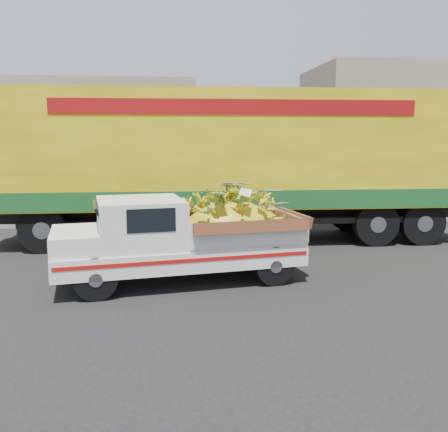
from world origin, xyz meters
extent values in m
plane|color=black|center=(0.00, 0.00, 0.00)|extent=(100.00, 100.00, 0.00)
cube|color=gray|center=(0.00, 5.82, 0.07)|extent=(60.00, 0.25, 0.15)
cube|color=gray|center=(0.00, 7.92, 0.07)|extent=(60.00, 4.00, 0.14)
cylinder|color=black|center=(-1.34, -1.22, 0.36)|extent=(0.75, 0.33, 0.73)
cylinder|color=black|center=(-1.57, 0.16, 0.36)|extent=(0.75, 0.33, 0.73)
cylinder|color=black|center=(1.77, -0.70, 0.36)|extent=(0.75, 0.33, 0.73)
cylinder|color=black|center=(1.54, 0.68, 0.36)|extent=(0.75, 0.33, 0.73)
cube|color=silver|center=(0.05, -0.28, 0.53)|extent=(4.69, 2.34, 0.37)
cube|color=#A50F0C|center=(0.18, -1.08, 0.59)|extent=(4.34, 0.74, 0.07)
cube|color=silver|center=(-2.13, -0.64, 0.43)|extent=(0.36, 1.58, 0.13)
cube|color=silver|center=(-1.76, -0.58, 0.89)|extent=(1.05, 1.64, 0.34)
cube|color=silver|center=(-0.63, -0.39, 1.15)|extent=(1.72, 1.78, 0.86)
cube|color=black|center=(-0.41, -1.15, 1.31)|extent=(0.80, 0.14, 0.40)
cube|color=silver|center=(1.18, -0.09, 0.96)|extent=(2.43, 1.96, 0.49)
ellipsoid|color=gold|center=(1.09, -0.10, 0.86)|extent=(2.17, 1.61, 1.22)
cylinder|color=black|center=(6.16, 2.31, 0.55)|extent=(1.10, 0.33, 1.10)
cylinder|color=black|center=(6.19, 4.31, 0.55)|extent=(1.10, 0.33, 1.10)
cylinder|color=black|center=(4.96, 2.33, 0.55)|extent=(1.10, 0.33, 1.10)
cylinder|color=black|center=(4.99, 4.33, 0.55)|extent=(1.10, 0.33, 1.10)
cylinder|color=black|center=(-3.04, 2.42, 0.55)|extent=(1.10, 0.33, 1.10)
cylinder|color=black|center=(-3.01, 4.42, 0.55)|extent=(1.10, 0.33, 1.10)
cube|color=black|center=(1.47, 3.37, 0.78)|extent=(12.01, 1.14, 0.36)
cube|color=yellow|center=(1.47, 3.37, 2.38)|extent=(11.79, 2.64, 2.84)
cube|color=#165021|center=(1.47, 3.37, 1.21)|extent=(11.85, 2.66, 0.45)
cube|color=maroon|center=(1.46, 2.11, 3.35)|extent=(8.40, 0.12, 0.35)
camera|label=1|loc=(-0.10, -9.35, 2.67)|focal=40.00mm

